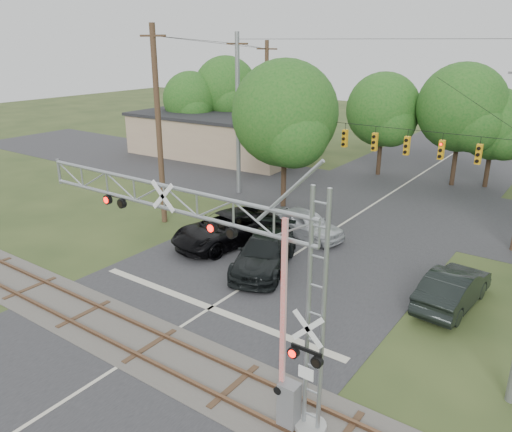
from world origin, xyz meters
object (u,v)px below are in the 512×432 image
Objects in this scene: traffic_signal_span at (373,133)px; sedan_silver at (306,224)px; car_dark at (264,252)px; pickup_black at (226,229)px; commercial_building at (219,135)px; crossing_gantry at (217,260)px.

sedan_silver is (-1.70, -4.91, -4.77)m from traffic_signal_span.
pickup_black is at bearing 138.75° from car_dark.
traffic_signal_span reaches higher than sedan_silver.
pickup_black is 0.36× the size of commercial_building.
traffic_signal_span is at bearing 98.83° from crossing_gantry.
pickup_black is 23.24m from commercial_building.
commercial_building reaches higher than sedan_silver.
crossing_gantry reaches higher than sedan_silver.
commercial_building is (-22.74, 27.66, -2.64)m from crossing_gantry.
sedan_silver is 0.27× the size of commercial_building.
sedan_silver is (-4.56, 13.46, -3.87)m from crossing_gantry.
pickup_black is (-7.71, 9.97, -3.79)m from crossing_gantry.
traffic_signal_span reaches higher than crossing_gantry.
traffic_signal_span is at bearing 63.10° from car_dark.
commercial_building reaches higher than car_dark.
traffic_signal_span is (-2.85, 18.36, 0.90)m from crossing_gantry.
traffic_signal_span reaches higher than commercial_building.
crossing_gantry reaches higher than car_dark.
crossing_gantry is 14.72m from sedan_silver.
crossing_gantry is 18.61m from traffic_signal_span.
traffic_signal_span is 10.78m from pickup_black.
crossing_gantry is at bearing -83.97° from car_dark.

